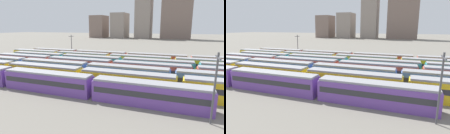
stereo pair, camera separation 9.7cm
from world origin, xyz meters
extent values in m
plane|color=slate|center=(0.00, 15.60, 0.00)|extent=(600.00, 600.00, 0.00)
cube|color=#6B429E|center=(14.04, 0.00, 1.70)|extent=(18.00, 3.00, 3.40)
cube|color=#2D2D33|center=(14.04, 0.00, 2.11)|extent=(17.20, 3.06, 0.90)
cube|color=#939399|center=(14.04, 0.00, 3.57)|extent=(17.60, 2.70, 0.35)
cube|color=#6B429E|center=(32.94, 0.00, 1.70)|extent=(18.00, 3.00, 3.40)
cube|color=#2D2D33|center=(32.94, 0.00, 2.11)|extent=(17.20, 3.06, 0.90)
cube|color=#939399|center=(32.94, 0.00, 3.57)|extent=(17.60, 2.70, 0.35)
cube|color=yellow|center=(8.90, 5.20, 1.70)|extent=(18.00, 3.00, 3.40)
cube|color=#2D2D33|center=(8.90, 5.20, 2.11)|extent=(17.20, 3.06, 0.90)
cube|color=#939399|center=(8.90, 5.20, 3.57)|extent=(17.60, 2.70, 0.35)
cube|color=yellow|center=(27.80, 5.20, 1.70)|extent=(18.00, 3.00, 3.40)
cube|color=#2D2D33|center=(27.80, 5.20, 2.11)|extent=(17.20, 3.06, 0.90)
cube|color=#939399|center=(27.80, 5.20, 3.57)|extent=(17.60, 2.70, 0.35)
cube|color=#4C70BC|center=(7.49, 10.40, 1.70)|extent=(18.00, 3.00, 3.40)
cube|color=#2D2D33|center=(7.49, 10.40, 2.11)|extent=(17.20, 3.06, 0.90)
cube|color=#939399|center=(7.49, 10.40, 3.57)|extent=(17.60, 2.70, 0.35)
cube|color=#4C70BC|center=(26.39, 10.40, 1.70)|extent=(18.00, 3.00, 3.40)
cube|color=#2D2D33|center=(26.39, 10.40, 2.11)|extent=(17.20, 3.06, 0.90)
cube|color=#939399|center=(26.39, 10.40, 3.57)|extent=(17.60, 2.70, 0.35)
cube|color=#BC4C38|center=(-7.23, 15.60, 1.70)|extent=(18.00, 3.00, 3.40)
cube|color=#2D2D33|center=(-7.23, 15.60, 2.11)|extent=(17.20, 3.06, 0.90)
cube|color=#939399|center=(-7.23, 15.60, 3.57)|extent=(17.60, 2.70, 0.35)
cube|color=#BC4C38|center=(11.67, 15.60, 1.70)|extent=(18.00, 3.00, 3.40)
cube|color=#2D2D33|center=(11.67, 15.60, 2.11)|extent=(17.20, 3.06, 0.90)
cube|color=#939399|center=(11.67, 15.60, 3.57)|extent=(17.60, 2.70, 0.35)
cube|color=#BC4C38|center=(30.57, 15.60, 1.70)|extent=(18.00, 3.00, 3.40)
cube|color=#2D2D33|center=(30.57, 15.60, 2.11)|extent=(17.20, 3.06, 0.90)
cube|color=#939399|center=(30.57, 15.60, 3.57)|extent=(17.60, 2.70, 0.35)
cube|color=teal|center=(-6.40, 20.80, 1.70)|extent=(18.00, 3.00, 3.40)
cube|color=#2D2D33|center=(-6.40, 20.80, 2.11)|extent=(17.20, 3.06, 0.90)
cube|color=#939399|center=(-6.40, 20.80, 3.57)|extent=(17.60, 2.70, 0.35)
cube|color=teal|center=(12.50, 20.80, 1.70)|extent=(18.00, 3.00, 3.40)
cube|color=#2D2D33|center=(12.50, 20.80, 2.11)|extent=(17.20, 3.06, 0.90)
cube|color=#939399|center=(12.50, 20.80, 3.57)|extent=(17.60, 2.70, 0.35)
cube|color=teal|center=(31.40, 20.80, 1.70)|extent=(18.00, 3.00, 3.40)
cube|color=#2D2D33|center=(31.40, 20.80, 2.11)|extent=(17.20, 3.06, 0.90)
cube|color=#939399|center=(31.40, 20.80, 3.57)|extent=(17.60, 2.70, 0.35)
cube|color=yellow|center=(-12.16, 26.00, 1.70)|extent=(18.00, 3.00, 3.40)
cube|color=#2D2D33|center=(-12.16, 26.00, 2.11)|extent=(17.20, 3.06, 0.90)
cube|color=#939399|center=(-12.16, 26.00, 3.57)|extent=(17.60, 2.70, 0.35)
cube|color=yellow|center=(6.74, 26.00, 1.70)|extent=(18.00, 3.00, 3.40)
cube|color=#2D2D33|center=(6.74, 26.00, 2.11)|extent=(17.20, 3.06, 0.90)
cube|color=#939399|center=(6.74, 26.00, 3.57)|extent=(17.60, 2.70, 0.35)
cube|color=yellow|center=(25.64, 26.00, 1.70)|extent=(18.00, 3.00, 3.40)
cube|color=#2D2D33|center=(25.64, 26.00, 2.11)|extent=(17.20, 3.06, 0.90)
cube|color=#939399|center=(25.64, 26.00, 3.57)|extent=(17.60, 2.70, 0.35)
cube|color=yellow|center=(44.54, 26.00, 1.70)|extent=(18.00, 3.00, 3.40)
cube|color=#2D2D33|center=(44.54, 26.00, 2.11)|extent=(17.20, 3.06, 0.90)
cube|color=#939399|center=(44.54, 26.00, 3.57)|extent=(17.60, 2.70, 0.35)
cube|color=#BC4C38|center=(-7.94, 31.20, 1.70)|extent=(18.00, 3.00, 3.40)
cube|color=#2D2D33|center=(-7.94, 31.20, 2.11)|extent=(17.20, 3.06, 0.90)
cube|color=#939399|center=(-7.94, 31.20, 3.57)|extent=(17.60, 2.70, 0.35)
cube|color=#BC4C38|center=(10.96, 31.20, 1.70)|extent=(18.00, 3.00, 3.40)
cube|color=#2D2D33|center=(10.96, 31.20, 2.11)|extent=(17.20, 3.06, 0.90)
cube|color=#939399|center=(10.96, 31.20, 3.57)|extent=(17.60, 2.70, 0.35)
cube|color=#BC4C38|center=(29.86, 31.20, 1.70)|extent=(18.00, 3.00, 3.40)
cube|color=#2D2D33|center=(29.86, 31.20, 2.11)|extent=(17.20, 3.06, 0.90)
cube|color=#939399|center=(29.86, 31.20, 3.57)|extent=(17.60, 2.70, 0.35)
cylinder|color=#4C4C51|center=(-2.48, 34.44, 4.47)|extent=(0.24, 0.24, 8.94)
cube|color=#47474C|center=(-2.48, 34.44, 8.34)|extent=(0.16, 3.20, 0.16)
cylinder|color=#4C4C51|center=(41.17, -2.99, 4.51)|extent=(0.24, 0.24, 9.01)
cube|color=#47474C|center=(41.17, -2.99, 8.41)|extent=(0.16, 3.20, 0.16)
cube|color=#7A665B|center=(-52.22, 170.66, 12.04)|extent=(15.56, 20.78, 24.07)
cube|color=gray|center=(-27.74, 170.66, 13.09)|extent=(15.24, 21.89, 26.18)
cube|color=gray|center=(-2.01, 170.66, 25.36)|extent=(15.62, 18.28, 50.72)
cube|color=#7A665B|center=(29.84, 170.66, 26.68)|extent=(28.37, 12.69, 53.37)
camera|label=1|loc=(37.17, -27.43, 11.90)|focal=30.15mm
camera|label=2|loc=(37.26, -27.40, 11.90)|focal=30.15mm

